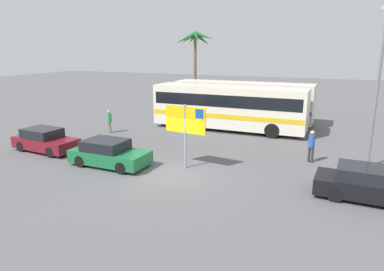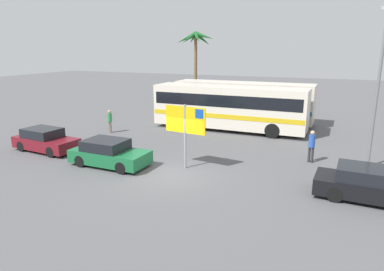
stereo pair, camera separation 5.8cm
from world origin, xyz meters
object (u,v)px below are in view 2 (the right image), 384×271
Objects in this scene: pedestrian_near_sign at (110,120)px; ferry_sign at (186,122)px; bus_rear_coach at (243,100)px; car_maroon at (45,140)px; bus_front_coach at (229,106)px; pedestrian_crossing_lot at (312,144)px; car_green at (109,153)px; car_black at (373,185)px.

ferry_sign is at bearing 90.43° from pedestrian_near_sign.
bus_rear_coach reaches higher than car_maroon.
bus_rear_coach is at bearing 165.07° from pedestrian_near_sign.
bus_front_coach is 1.00× the size of bus_rear_coach.
pedestrian_crossing_lot is at bearing 37.93° from ferry_sign.
bus_front_coach is 8.54m from pedestrian_near_sign.
car_green is (-3.27, -13.25, -1.15)m from bus_rear_coach.
car_maroon is 5.26m from pedestrian_near_sign.
car_maroon is 5.00m from car_green.
ferry_sign is at bearing 178.59° from car_black.
car_black is (12.01, 0.64, 0.00)m from car_green.
bus_front_coach reaches higher than pedestrian_crossing_lot.
bus_rear_coach is 10.60m from pedestrian_near_sign.
car_maroon is 16.97m from car_black.
ferry_sign is at bearing -85.91° from bus_front_coach.
bus_front_coach reaches higher than car_maroon.
ferry_sign is 4.30m from car_green.
bus_rear_coach is at bearing 76.74° from car_green.
bus_front_coach is 6.80× the size of pedestrian_near_sign.
bus_front_coach is 12.96m from car_black.
bus_rear_coach is at bearing -121.55° from pedestrian_crossing_lot.
ferry_sign reaches higher than bus_rear_coach.
pedestrian_near_sign reaches higher than car_black.
bus_front_coach is 3.43× the size of ferry_sign.
car_green is 2.35× the size of pedestrian_crossing_lot.
bus_front_coach is 8.87m from ferry_sign.
car_black is (8.87, -9.38, -1.15)m from bus_front_coach.
car_black is (8.74, -12.61, -1.15)m from bus_rear_coach.
car_black is at bearing 4.57° from car_maroon.
bus_rear_coach is (0.14, 3.23, 0.00)m from bus_front_coach.
pedestrian_near_sign is at bearing 156.26° from ferry_sign.
ferry_sign reaches higher than pedestrian_crossing_lot.
ferry_sign is 0.71× the size of car_black.
car_maroon is at bearing -170.08° from ferry_sign.
pedestrian_crossing_lot is (5.59, 3.43, -1.32)m from ferry_sign.
car_green is 12.03m from car_black.
bus_rear_coach is 2.45× the size of car_black.
car_green is (-3.77, -1.18, -1.69)m from ferry_sign.
pedestrian_crossing_lot reaches higher than pedestrian_near_sign.
pedestrian_near_sign is (-16.27, 5.20, 0.31)m from car_black.
bus_front_coach is 10.56m from car_green.
ferry_sign reaches higher than car_green.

